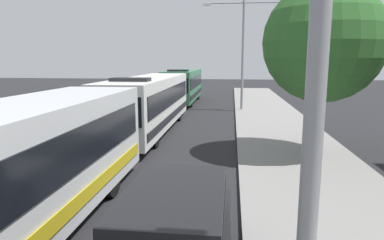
{
  "coord_description": "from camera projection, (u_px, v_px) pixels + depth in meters",
  "views": [
    {
      "loc": [
        3.3,
        6.13,
        4.0
      ],
      "look_at": [
        1.71,
        19.85,
        1.59
      ],
      "focal_mm": 32.15,
      "sensor_mm": 36.0,
      "label": 1
    }
  ],
  "objects": [
    {
      "name": "bus_second_in_line",
      "position": [
        150.0,
        101.0,
        19.48
      ],
      "size": [
        2.58,
        12.39,
        3.21
      ],
      "color": "silver",
      "rests_on": "ground_plane"
    },
    {
      "name": "bus_lead",
      "position": [
        1.0,
        176.0,
        6.93
      ],
      "size": [
        2.58,
        11.6,
        3.21
      ],
      "color": "silver",
      "rests_on": "ground_plane"
    },
    {
      "name": "bus_middle",
      "position": [
        183.0,
        85.0,
        32.67
      ],
      "size": [
        2.58,
        10.59,
        3.21
      ],
      "color": "#33724C",
      "rests_on": "ground_plane"
    },
    {
      "name": "streetlamp_mid",
      "position": [
        243.0,
        44.0,
        26.5
      ],
      "size": [
        6.22,
        0.28,
        8.33
      ],
      "color": "gray",
      "rests_on": "sidewalk"
    },
    {
      "name": "roadside_tree",
      "position": [
        323.0,
        43.0,
        13.65
      ],
      "size": [
        4.79,
        4.79,
        6.94
      ],
      "color": "#4C3823",
      "rests_on": "sidewalk"
    }
  ]
}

